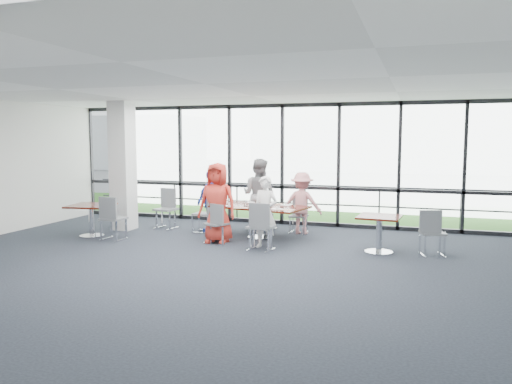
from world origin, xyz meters
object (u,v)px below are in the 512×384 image
(main_table, at_px, (260,211))
(side_table_right, at_px, (379,222))
(structural_column, at_px, (123,166))
(diner_far_right, at_px, (302,203))
(diner_near_right, at_px, (265,212))
(chair_main_fr, at_px, (299,216))
(chair_main_end, at_px, (203,214))
(chair_main_nl, at_px, (216,224))
(diner_near_left, at_px, (217,203))
(diner_far_left, at_px, (259,194))
(chair_spare_la, at_px, (113,219))
(chair_main_nr, at_px, (261,227))
(chair_spare_lb, at_px, (166,209))
(diner_end, at_px, (212,201))
(chair_spare_r, at_px, (433,233))
(side_table_left, at_px, (91,209))
(chair_main_fl, at_px, (265,211))

(main_table, bearing_deg, side_table_right, -1.78)
(structural_column, distance_m, diner_far_right, 4.57)
(diner_near_right, xyz_separation_m, chair_main_fr, (0.29, 1.84, -0.34))
(chair_main_end, bearing_deg, chair_main_nl, 36.17)
(diner_near_left, xyz_separation_m, diner_near_right, (1.16, -0.20, -0.13))
(diner_far_left, height_order, chair_spare_la, diner_far_left)
(chair_main_nr, bearing_deg, diner_far_right, 88.69)
(diner_far_right, bearing_deg, side_table_right, 142.78)
(chair_spare_lb, bearing_deg, diner_near_right, 165.89)
(main_table, relative_size, diner_near_right, 1.52)
(diner_end, xyz_separation_m, chair_spare_lb, (-1.30, 0.05, -0.27))
(diner_end, height_order, chair_spare_r, diner_end)
(diner_near_right, xyz_separation_m, chair_spare_r, (3.32, 0.32, -0.31))
(diner_far_right, relative_size, chair_main_nl, 1.71)
(diner_end, bearing_deg, diner_near_left, 53.31)
(side_table_left, relative_size, diner_far_right, 0.71)
(side_table_left, height_order, chair_main_end, chair_main_end)
(chair_main_fr, relative_size, chair_main_end, 0.91)
(structural_column, relative_size, chair_spare_lb, 3.23)
(diner_end, xyz_separation_m, chair_main_end, (-0.19, -0.10, -0.31))
(chair_main_end, height_order, chair_spare_r, chair_main_end)
(side_table_left, bearing_deg, diner_end, 29.83)
(diner_far_right, xyz_separation_m, diner_end, (-2.15, -0.45, 0.02))
(diner_far_left, distance_m, chair_spare_la, 3.56)
(side_table_right, relative_size, chair_main_nl, 1.03)
(side_table_left, xyz_separation_m, chair_main_fr, (4.51, 1.93, -0.23))
(diner_near_left, relative_size, chair_main_fr, 2.13)
(chair_main_fr, bearing_deg, chair_main_nr, 84.66)
(chair_spare_r, bearing_deg, diner_far_left, 142.81)
(main_table, bearing_deg, chair_main_nl, -117.55)
(chair_spare_r, bearing_deg, chair_spare_lb, 155.38)
(diner_end, relative_size, chair_main_fl, 1.63)
(diner_end, distance_m, chair_main_nr, 2.39)
(structural_column, relative_size, chair_main_nr, 3.28)
(main_table, height_order, side_table_right, same)
(side_table_left, relative_size, diner_far_left, 0.59)
(side_table_left, bearing_deg, chair_spare_la, -15.18)
(side_table_right, bearing_deg, diner_near_right, -173.59)
(diner_far_left, height_order, chair_main_fl, diner_far_left)
(side_table_right, distance_m, chair_main_nr, 2.38)
(structural_column, distance_m, diner_near_left, 3.07)
(chair_main_nl, bearing_deg, chair_main_fl, 102.07)
(diner_end, xyz_separation_m, chair_spare_r, (5.09, -0.99, -0.31))
(chair_main_fl, relative_size, chair_spare_lb, 0.94)
(diner_near_left, bearing_deg, diner_far_left, 77.83)
(chair_main_nl, bearing_deg, chair_spare_la, -144.76)
(diner_near_right, relative_size, chair_main_fl, 1.62)
(diner_far_right, bearing_deg, chair_spare_r, 154.61)
(side_table_right, relative_size, chair_main_nr, 0.91)
(side_table_left, bearing_deg, chair_main_nr, -2.41)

